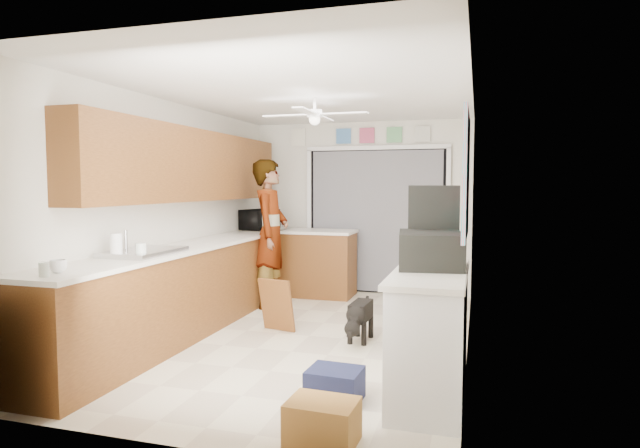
# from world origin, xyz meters

# --- Properties ---
(floor) EXTENTS (5.00, 5.00, 0.00)m
(floor) POSITION_xyz_m (0.00, 0.00, 0.00)
(floor) COLOR beige
(floor) RESTS_ON ground
(ceiling) EXTENTS (5.00, 5.00, 0.00)m
(ceiling) POSITION_xyz_m (0.00, 0.00, 2.50)
(ceiling) COLOR white
(ceiling) RESTS_ON ground
(wall_back) EXTENTS (3.20, 0.00, 3.20)m
(wall_back) POSITION_xyz_m (0.00, 2.50, 1.25)
(wall_back) COLOR silver
(wall_back) RESTS_ON ground
(wall_front) EXTENTS (3.20, 0.00, 3.20)m
(wall_front) POSITION_xyz_m (0.00, -2.50, 1.25)
(wall_front) COLOR silver
(wall_front) RESTS_ON ground
(wall_left) EXTENTS (0.00, 5.00, 5.00)m
(wall_left) POSITION_xyz_m (-1.60, 0.00, 1.25)
(wall_left) COLOR silver
(wall_left) RESTS_ON ground
(wall_right) EXTENTS (0.00, 5.00, 5.00)m
(wall_right) POSITION_xyz_m (1.60, 0.00, 1.25)
(wall_right) COLOR silver
(wall_right) RESTS_ON ground
(left_base_cabinets) EXTENTS (0.60, 4.80, 0.90)m
(left_base_cabinets) POSITION_xyz_m (-1.30, 0.00, 0.45)
(left_base_cabinets) COLOR brown
(left_base_cabinets) RESTS_ON floor
(left_countertop) EXTENTS (0.62, 4.80, 0.04)m
(left_countertop) POSITION_xyz_m (-1.29, 0.00, 0.92)
(left_countertop) COLOR white
(left_countertop) RESTS_ON left_base_cabinets
(upper_cabinets) EXTENTS (0.32, 4.00, 0.80)m
(upper_cabinets) POSITION_xyz_m (-1.44, 0.20, 1.80)
(upper_cabinets) COLOR brown
(upper_cabinets) RESTS_ON wall_left
(sink_basin) EXTENTS (0.50, 0.76, 0.06)m
(sink_basin) POSITION_xyz_m (-1.29, -1.00, 0.95)
(sink_basin) COLOR silver
(sink_basin) RESTS_ON left_countertop
(faucet) EXTENTS (0.03, 0.03, 0.22)m
(faucet) POSITION_xyz_m (-1.48, -1.00, 1.05)
(faucet) COLOR silver
(faucet) RESTS_ON left_countertop
(peninsula_base) EXTENTS (1.00, 0.60, 0.90)m
(peninsula_base) POSITION_xyz_m (-0.50, 2.00, 0.45)
(peninsula_base) COLOR brown
(peninsula_base) RESTS_ON floor
(peninsula_top) EXTENTS (1.04, 0.64, 0.04)m
(peninsula_top) POSITION_xyz_m (-0.50, 2.00, 0.92)
(peninsula_top) COLOR white
(peninsula_top) RESTS_ON peninsula_base
(back_opening_recess) EXTENTS (2.00, 0.06, 2.10)m
(back_opening_recess) POSITION_xyz_m (0.25, 2.47, 1.05)
(back_opening_recess) COLOR black
(back_opening_recess) RESTS_ON wall_back
(curtain_panel) EXTENTS (1.90, 0.03, 2.05)m
(curtain_panel) POSITION_xyz_m (0.25, 2.43, 1.05)
(curtain_panel) COLOR gray
(curtain_panel) RESTS_ON wall_back
(door_trim_left) EXTENTS (0.06, 0.04, 2.10)m
(door_trim_left) POSITION_xyz_m (-0.77, 2.44, 1.05)
(door_trim_left) COLOR white
(door_trim_left) RESTS_ON wall_back
(door_trim_right) EXTENTS (0.06, 0.04, 2.10)m
(door_trim_right) POSITION_xyz_m (1.27, 2.44, 1.05)
(door_trim_right) COLOR white
(door_trim_right) RESTS_ON wall_back
(door_trim_head) EXTENTS (2.10, 0.04, 0.06)m
(door_trim_head) POSITION_xyz_m (0.25, 2.44, 2.12)
(door_trim_head) COLOR white
(door_trim_head) RESTS_ON wall_back
(header_frame_1) EXTENTS (0.22, 0.02, 0.22)m
(header_frame_1) POSITION_xyz_m (-0.25, 2.47, 2.30)
(header_frame_1) COLOR #4579B8
(header_frame_1) RESTS_ON wall_back
(header_frame_2) EXTENTS (0.22, 0.02, 0.22)m
(header_frame_2) POSITION_xyz_m (0.10, 2.47, 2.30)
(header_frame_2) COLOR #BE476A
(header_frame_2) RESTS_ON wall_back
(header_frame_3) EXTENTS (0.22, 0.02, 0.22)m
(header_frame_3) POSITION_xyz_m (0.50, 2.47, 2.30)
(header_frame_3) COLOR #60A86C
(header_frame_3) RESTS_ON wall_back
(header_frame_4) EXTENTS (0.22, 0.02, 0.22)m
(header_frame_4) POSITION_xyz_m (0.90, 2.47, 2.30)
(header_frame_4) COLOR beige
(header_frame_4) RESTS_ON wall_back
(route66_sign) EXTENTS (0.22, 0.02, 0.26)m
(route66_sign) POSITION_xyz_m (-0.95, 2.47, 2.30)
(route66_sign) COLOR silver
(route66_sign) RESTS_ON wall_back
(right_counter_base) EXTENTS (0.50, 1.40, 0.90)m
(right_counter_base) POSITION_xyz_m (1.35, -1.20, 0.45)
(right_counter_base) COLOR white
(right_counter_base) RESTS_ON floor
(right_counter_top) EXTENTS (0.54, 1.44, 0.04)m
(right_counter_top) POSITION_xyz_m (1.34, -1.20, 0.92)
(right_counter_top) COLOR white
(right_counter_top) RESTS_ON right_counter_base
(abstract_painting) EXTENTS (0.03, 1.15, 0.95)m
(abstract_painting) POSITION_xyz_m (1.58, -1.00, 1.65)
(abstract_painting) COLOR #E95570
(abstract_painting) RESTS_ON wall_right
(ceiling_fan) EXTENTS (1.14, 1.14, 0.24)m
(ceiling_fan) POSITION_xyz_m (0.00, 0.20, 2.32)
(ceiling_fan) COLOR white
(ceiling_fan) RESTS_ON ceiling
(microwave) EXTENTS (0.47, 0.60, 0.29)m
(microwave) POSITION_xyz_m (-1.32, 1.83, 1.09)
(microwave) COLOR black
(microwave) RESTS_ON left_countertop
(cup) EXTENTS (0.13, 0.13, 0.10)m
(cup) POSITION_xyz_m (-1.26, -2.09, 0.99)
(cup) COLOR white
(cup) RESTS_ON left_countertop
(jar_a) EXTENTS (0.10, 0.10, 0.13)m
(jar_a) POSITION_xyz_m (-1.16, -1.22, 1.01)
(jar_a) COLOR silver
(jar_a) RESTS_ON left_countertop
(jar_b) EXTENTS (0.07, 0.07, 0.10)m
(jar_b) POSITION_xyz_m (-1.23, -2.25, 0.99)
(jar_b) COLOR silver
(jar_b) RESTS_ON left_countertop
(paper_towel_roll) EXTENTS (0.13, 0.13, 0.22)m
(paper_towel_roll) POSITION_xyz_m (-1.34, -1.32, 1.05)
(paper_towel_roll) COLOR white
(paper_towel_roll) RESTS_ON left_countertop
(suitcase) EXTENTS (0.56, 0.70, 0.27)m
(suitcase) POSITION_xyz_m (1.32, -1.02, 1.08)
(suitcase) COLOR black
(suitcase) RESTS_ON right_counter_top
(suitcase_rim) EXTENTS (0.51, 0.63, 0.02)m
(suitcase_rim) POSITION_xyz_m (1.32, -1.02, 0.97)
(suitcase_rim) COLOR yellow
(suitcase_rim) RESTS_ON suitcase
(suitcase_lid) EXTENTS (0.42, 0.08, 0.50)m
(suitcase_lid) POSITION_xyz_m (1.32, -0.73, 1.33)
(suitcase_lid) COLOR black
(suitcase_lid) RESTS_ON suitcase
(cardboard_box) EXTENTS (0.44, 0.34, 0.26)m
(cardboard_box) POSITION_xyz_m (0.78, -2.20, 0.13)
(cardboard_box) COLOR #AC7D36
(cardboard_box) RESTS_ON floor
(navy_crate) EXTENTS (0.40, 0.34, 0.23)m
(navy_crate) POSITION_xyz_m (0.69, -1.55, 0.12)
(navy_crate) COLOR #141732
(navy_crate) RESTS_ON floor
(cabinet_door_panel) EXTENTS (0.41, 0.23, 0.58)m
(cabinet_door_panel) POSITION_xyz_m (-0.38, 0.06, 0.29)
(cabinet_door_panel) COLOR brown
(cabinet_door_panel) RESTS_ON floor
(man) EXTENTS (0.53, 0.74, 1.91)m
(man) POSITION_xyz_m (-0.90, 1.18, 0.95)
(man) COLOR white
(man) RESTS_ON floor
(dog) EXTENTS (0.27, 0.58, 0.45)m
(dog) POSITION_xyz_m (0.55, -0.02, 0.22)
(dog) COLOR black
(dog) RESTS_ON floor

